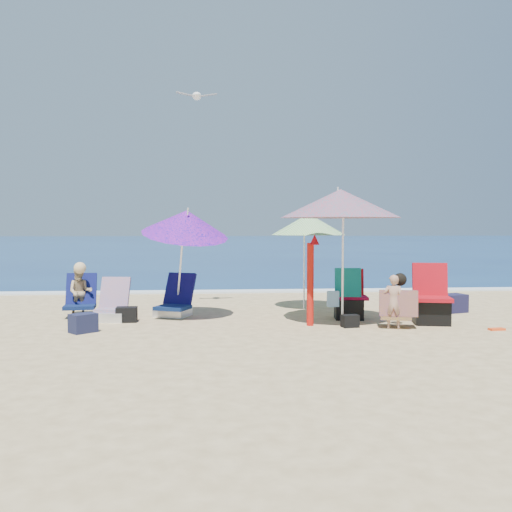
{
  "coord_description": "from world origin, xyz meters",
  "views": [
    {
      "loc": [
        -1.06,
        -8.67,
        1.61
      ],
      "look_at": [
        -0.3,
        1.0,
        1.1
      ],
      "focal_mm": 39.83,
      "sensor_mm": 36.0,
      "label": 1
    }
  ],
  "objects": [
    {
      "name": "seagull",
      "position": [
        -1.32,
        2.09,
        4.04
      ],
      "size": [
        0.77,
        0.37,
        0.13
      ],
      "color": "white"
    },
    {
      "name": "umbrella_blue",
      "position": [
        -1.49,
        1.1,
        1.67
      ],
      "size": [
        1.97,
        2.01,
        2.04
      ],
      "color": "white",
      "rests_on": "ground"
    },
    {
      "name": "person_left",
      "position": [
        -3.4,
        1.61,
        0.44
      ],
      "size": [
        0.59,
        0.7,
        0.97
      ],
      "color": "tan",
      "rests_on": "ground"
    },
    {
      "name": "chair_navy",
      "position": [
        -1.72,
        1.47,
        0.2
      ],
      "size": [
        0.78,
        0.94,
        0.76
      ],
      "color": "#0B1C43",
      "rests_on": "ground"
    },
    {
      "name": "camp_chair_left",
      "position": [
        2.55,
        0.37,
        0.3
      ],
      "size": [
        0.68,
        0.72,
        1.0
      ],
      "color": "#AB0C15",
      "rests_on": "ground"
    },
    {
      "name": "umbrella_turquoise",
      "position": [
        1.04,
        0.45,
        1.98
      ],
      "size": [
        2.35,
        2.35,
        2.25
      ],
      "color": "white",
      "rests_on": "ground"
    },
    {
      "name": "bag_navy_a",
      "position": [
        -3.0,
        0.04,
        0.14
      ],
      "size": [
        0.45,
        0.44,
        0.29
      ],
      "color": "#191D38",
      "rests_on": "ground"
    },
    {
      "name": "furled_umbrella",
      "position": [
        0.54,
        0.35,
        0.81
      ],
      "size": [
        0.21,
        0.2,
        1.48
      ],
      "color": "red",
      "rests_on": "ground"
    },
    {
      "name": "camp_chair_right",
      "position": [
        1.3,
        0.94,
        0.33
      ],
      "size": [
        0.8,
        0.68,
        0.9
      ],
      "color": "#B70D34",
      "rests_on": "ground"
    },
    {
      "name": "person_center",
      "position": [
        1.83,
        0.01,
        0.42
      ],
      "size": [
        0.62,
        0.53,
        0.86
      ],
      "color": "tan",
      "rests_on": "ground"
    },
    {
      "name": "bag_black_b",
      "position": [
        1.14,
        0.16,
        0.1
      ],
      "size": [
        0.29,
        0.22,
        0.2
      ],
      "color": "black",
      "rests_on": "ground"
    },
    {
      "name": "foam",
      "position": [
        0.0,
        5.1,
        0.02
      ],
      "size": [
        120.0,
        0.5,
        0.04
      ],
      "color": "white",
      "rests_on": "ground"
    },
    {
      "name": "ground",
      "position": [
        0.0,
        0.0,
        0.0
      ],
      "size": [
        120.0,
        120.0,
        0.0
      ],
      "color": "#D8BC84",
      "rests_on": "ground"
    },
    {
      "name": "umbrella_striped",
      "position": [
        0.8,
        2.14,
        1.65
      ],
      "size": [
        1.71,
        1.71,
        1.88
      ],
      "color": "white",
      "rests_on": "ground"
    },
    {
      "name": "chair_rainbow",
      "position": [
        -2.77,
        1.14,
        0.19
      ],
      "size": [
        0.59,
        0.72,
        0.72
      ],
      "color": "#D6534B",
      "rests_on": "ground"
    },
    {
      "name": "bag_navy_b",
      "position": [
        3.44,
        1.57,
        0.17
      ],
      "size": [
        0.53,
        0.46,
        0.34
      ],
      "color": "#1A1937",
      "rests_on": "ground"
    },
    {
      "name": "orange_item",
      "position": [
        3.34,
        -0.28,
        0.02
      ],
      "size": [
        0.26,
        0.14,
        0.03
      ],
      "color": "#F74B1A",
      "rests_on": "ground"
    },
    {
      "name": "sea",
      "position": [
        0.0,
        45.0,
        -0.05
      ],
      "size": [
        120.0,
        80.0,
        0.12
      ],
      "color": "navy",
      "rests_on": "ground"
    },
    {
      "name": "bag_black_a",
      "position": [
        -2.49,
        0.95,
        0.13
      ],
      "size": [
        0.35,
        0.26,
        0.25
      ],
      "color": "black",
      "rests_on": "ground"
    }
  ]
}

